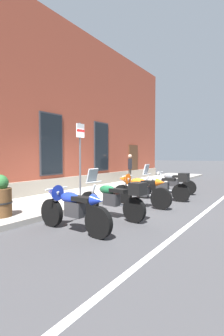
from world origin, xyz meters
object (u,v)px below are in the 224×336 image
Objects in this scene: parking_sign at (80,151)px; motorcycle_blue_sport at (71,207)px; pedestrian_dark_jacket at (130,167)px; barrel_planter at (0,198)px; motorcycle_grey_naked at (172,183)px; motorcycle_silver_touring at (164,185)px; motorcycle_orange_sport at (139,189)px; motorcycle_green_touring at (114,198)px.

motorcycle_blue_sport is at bearing -144.10° from parking_sign.
parking_sign reaches higher than pedestrian_dark_jacket.
motorcycle_grey_naked is at bearing -15.47° from barrel_planter.
motorcycle_orange_sport is at bearing 171.00° from motorcycle_silver_touring.
motorcycle_orange_sport is 1.98× the size of barrel_planter.
barrel_planter is at bearing 101.46° from motorcycle_blue_sport.
motorcycle_silver_touring is at bearing -1.97° from motorcycle_green_touring.
motorcycle_silver_touring is 1.02× the size of motorcycle_grey_naked.
motorcycle_blue_sport is at bearing -159.26° from pedestrian_dark_jacket.
motorcycle_blue_sport is at bearing 173.40° from motorcycle_green_touring.
motorcycle_silver_touring is at bearing -35.92° from parking_sign.
motorcycle_grey_naked is 1.98× the size of barrel_planter.
parking_sign is at bearing -8.79° from barrel_planter.
motorcycle_blue_sport is 1.47m from motorcycle_green_touring.
motorcycle_blue_sport is 1.01× the size of motorcycle_orange_sport.
motorcycle_grey_naked is 7.09m from barrel_planter.
motorcycle_grey_naked is at bearing 1.81° from motorcycle_orange_sport.
motorcycle_green_touring is (1.46, -0.17, -0.01)m from motorcycle_blue_sport.
barrel_planter is at bearing 171.21° from parking_sign.
pedestrian_dark_jacket is (6.68, 3.25, 0.47)m from motorcycle_green_touring.
barrel_planter reaches higher than motorcycle_blue_sport.
motorcycle_blue_sport is 2.94m from parking_sign.
barrel_planter is at bearing 150.70° from motorcycle_orange_sport.
motorcycle_green_touring is 4.99m from motorcycle_grey_naked.
motorcycle_green_touring is 0.85× the size of parking_sign.
pedestrian_dark_jacket is at bearing 32.03° from motorcycle_orange_sport.
motorcycle_orange_sport is 0.81× the size of parking_sign.
barrel_planter is (-5.11, 2.24, 0.06)m from motorcycle_silver_touring.
motorcycle_silver_touring is 2.03× the size of barrel_planter.
motorcycle_green_touring reaches higher than motorcycle_orange_sport.
pedestrian_dark_jacket is at bearing 44.40° from motorcycle_silver_touring.
barrel_planter is at bearing 131.11° from motorcycle_green_touring.
motorcycle_green_touring reaches higher than barrel_planter.
motorcycle_grey_naked is (4.98, 0.24, -0.07)m from motorcycle_green_touring.
motorcycle_green_touring is 2.09× the size of barrel_planter.
motorcycle_blue_sport is 3.16m from motorcycle_orange_sport.
motorcycle_silver_touring reaches higher than motorcycle_grey_naked.
pedestrian_dark_jacket is (4.99, 3.12, 0.44)m from motorcycle_orange_sport.
motorcycle_green_touring is 1.06× the size of motorcycle_orange_sport.
parking_sign is (-5.98, -1.52, 0.77)m from pedestrian_dark_jacket.
motorcycle_silver_touring reaches higher than motorcycle_green_touring.
motorcycle_blue_sport is at bearing 179.36° from motorcycle_orange_sport.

